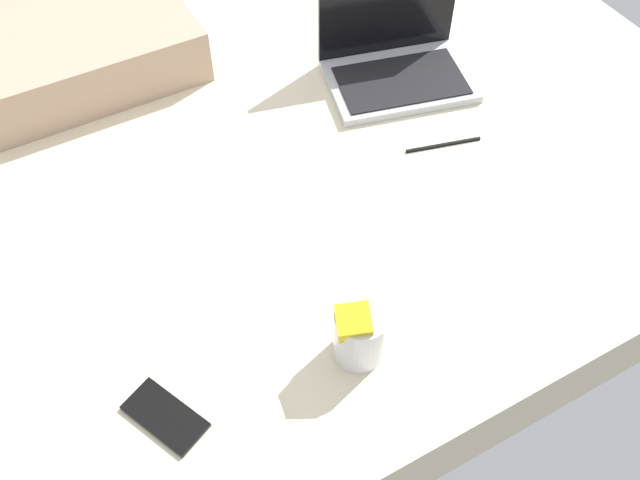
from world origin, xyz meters
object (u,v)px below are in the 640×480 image
object	(u,v)px
snack_cup	(359,333)
pillow	(78,49)
laptop	(396,61)
cell_phone	(165,416)

from	to	relation	value
snack_cup	pillow	xyz separation A→B (cm)	(-18.60, 96.93, 0.45)
pillow	laptop	bearing A→B (deg)	-29.99
laptop	snack_cup	distance (cm)	75.28
cell_phone	pillow	size ratio (longest dim) A/B	0.27
laptop	snack_cup	world-z (taller)	laptop
snack_cup	pillow	distance (cm)	98.70
cell_phone	pillow	distance (cm)	93.91
snack_cup	cell_phone	world-z (taller)	snack_cup
snack_cup	cell_phone	distance (cm)	34.49
snack_cup	pillow	bearing A→B (deg)	100.86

